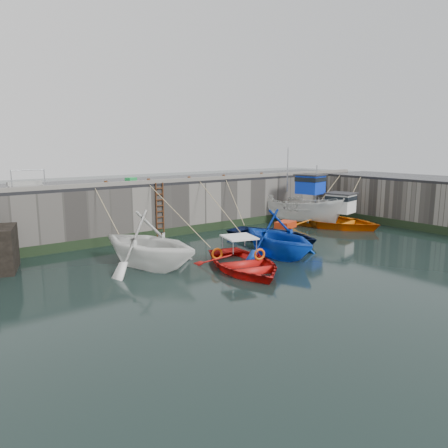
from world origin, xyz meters
TOP-DOWN VIEW (x-y plane):
  - ground at (0.00, 0.00)m, footprint 120.00×120.00m
  - quay_back at (0.00, 12.50)m, footprint 30.00×5.00m
  - quay_right at (14.50, 2.50)m, footprint 5.00×15.00m
  - road_back at (0.00, 12.50)m, footprint 30.00×5.00m
  - road_right at (14.50, 2.50)m, footprint 5.00×15.00m
  - kerb_back at (0.00, 10.15)m, footprint 30.00×0.30m
  - algae_back at (0.00, 9.96)m, footprint 30.00×0.08m
  - algae_right at (11.96, 2.50)m, footprint 0.08×15.00m
  - ladder at (-2.00, 9.91)m, footprint 0.51×0.08m
  - boat_near_white at (-5.31, 5.02)m, footprint 5.99×6.46m
  - boat_near_white_rope at (-5.31, 8.76)m, footprint 0.04×3.59m
  - boat_near_blue at (-2.24, 2.10)m, footprint 4.84×5.88m
  - boat_near_blue_rope at (-2.24, 7.30)m, footprint 0.04×6.00m
  - boat_near_blacktrim at (0.56, 2.98)m, footprint 4.55×5.16m
  - boat_near_blacktrim_rope at (0.56, 7.74)m, footprint 0.04×5.22m
  - boat_near_navy at (2.76, 5.62)m, footprint 5.21×6.25m
  - boat_near_navy_rope at (2.76, 9.06)m, footprint 0.04×3.21m
  - boat_far_white at (7.85, 8.14)m, footprint 3.68×6.75m
  - boat_far_orange at (8.79, 6.35)m, footprint 6.01×7.37m
  - fish_crate at (-2.89, 11.71)m, footprint 0.70×0.60m
  - railing at (-8.75, 11.25)m, footprint 1.60×1.05m
  - bollard_a at (-5.00, 10.25)m, footprint 0.18×0.18m
  - bollard_b at (-2.50, 10.25)m, footprint 0.18×0.18m
  - bollard_c at (0.20, 10.25)m, footprint 0.18×0.18m
  - bollard_d at (2.80, 10.25)m, footprint 0.18×0.18m
  - bollard_e at (6.00, 10.25)m, footprint 0.18×0.18m

SIDE VIEW (x-z plane):
  - ground at x=0.00m, z-range 0.00..0.00m
  - boat_near_white at x=-5.31m, z-range -1.40..1.40m
  - boat_near_white_rope at x=-5.31m, z-range -1.55..1.55m
  - boat_near_blue at x=-2.24m, z-range -0.53..0.53m
  - boat_near_blue_rope at x=-2.24m, z-range -1.55..1.55m
  - boat_near_blacktrim at x=0.56m, z-range -1.27..1.27m
  - boat_near_blacktrim_rope at x=0.56m, z-range -1.55..1.55m
  - boat_near_navy at x=2.76m, z-range -0.56..0.56m
  - boat_near_navy_rope at x=2.76m, z-range -1.55..1.55m
  - algae_back at x=0.00m, z-range 0.00..0.50m
  - algae_right at x=11.96m, z-range 0.00..0.50m
  - boat_far_orange at x=8.79m, z-range -1.74..2.60m
  - boat_far_white at x=7.85m, z-range -1.69..3.78m
  - quay_back at x=0.00m, z-range 0.00..3.00m
  - quay_right at x=14.50m, z-range 0.00..3.00m
  - ladder at x=-2.00m, z-range -0.01..3.19m
  - road_back at x=0.00m, z-range 3.00..3.16m
  - road_right at x=14.50m, z-range 3.00..3.16m
  - kerb_back at x=0.00m, z-range 3.16..3.36m
  - fish_crate at x=-2.89m, z-range 3.16..3.43m
  - bollard_a at x=-5.00m, z-range 3.16..3.44m
  - bollard_b at x=-2.50m, z-range 3.16..3.44m
  - bollard_c at x=0.20m, z-range 3.16..3.44m
  - bollard_d at x=2.80m, z-range 3.16..3.44m
  - bollard_e at x=6.00m, z-range 3.16..3.44m
  - railing at x=-8.75m, z-range 2.86..3.86m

